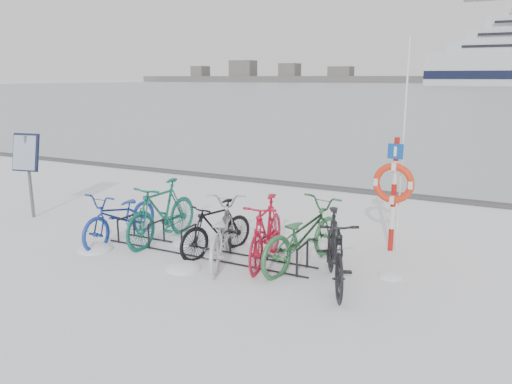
% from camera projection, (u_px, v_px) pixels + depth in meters
% --- Properties ---
extents(ground, '(900.00, 900.00, 0.00)m').
position_uv_depth(ground, '(206.00, 254.00, 8.74)').
color(ground, white).
rests_on(ground, ground).
extents(ice_sheet, '(400.00, 298.00, 0.02)m').
position_uv_depth(ice_sheet, '(497.00, 88.00, 143.32)').
color(ice_sheet, '#A7B5BD').
rests_on(ice_sheet, ground).
extents(quay_edge, '(400.00, 0.25, 0.10)m').
position_uv_depth(quay_edge, '(321.00, 187.00, 13.85)').
color(quay_edge, '#3F3F42').
rests_on(quay_edge, ground).
extents(bike_rack, '(4.00, 0.48, 0.46)m').
position_uv_depth(bike_rack, '(206.00, 244.00, 8.70)').
color(bike_rack, black).
rests_on(bike_rack, ground).
extents(info_board, '(0.65, 0.35, 1.86)m').
position_uv_depth(info_board, '(26.00, 158.00, 10.74)').
color(info_board, '#595B5E').
rests_on(info_board, ground).
extents(lifebuoy_station, '(0.71, 0.22, 3.69)m').
position_uv_depth(lifebuoy_station, '(394.00, 183.00, 8.61)').
color(lifebuoy_station, '#AF140E').
rests_on(lifebuoy_station, ground).
extents(shoreline, '(180.00, 12.00, 9.50)m').
position_uv_depth(shoreline, '(270.00, 77.00, 287.79)').
color(shoreline, '#4C4C4C').
rests_on(shoreline, ground).
extents(bike_0, '(0.69, 1.96, 1.03)m').
position_uv_depth(bike_0, '(121.00, 214.00, 9.37)').
color(bike_0, '#1A3898').
rests_on(bike_0, ground).
extents(bike_1, '(0.62, 2.00, 1.19)m').
position_uv_depth(bike_1, '(162.00, 210.00, 9.33)').
color(bike_1, '#115C4C').
rests_on(bike_1, ground).
extents(bike_2, '(0.93, 1.69, 0.98)m').
position_uv_depth(bike_2, '(217.00, 226.00, 8.69)').
color(bike_2, black).
rests_on(bike_2, ground).
extents(bike_3, '(1.40, 2.15, 1.07)m').
position_uv_depth(bike_3, '(221.00, 230.00, 8.33)').
color(bike_3, '#B5B8BF').
rests_on(bike_3, ground).
extents(bike_4, '(0.86, 1.96, 1.14)m').
position_uv_depth(bike_4, '(266.00, 229.00, 8.26)').
color(bike_4, '#B80F2A').
rests_on(bike_4, ground).
extents(bike_5, '(1.22, 2.23, 1.11)m').
position_uv_depth(bike_5, '(303.00, 233.00, 8.13)').
color(bike_5, '#2C663A').
rests_on(bike_5, ground).
extents(bike_6, '(1.27, 1.95, 1.14)m').
position_uv_depth(bike_6, '(335.00, 248.00, 7.36)').
color(bike_6, black).
rests_on(bike_6, ground).
extents(snow_drifts, '(5.99, 1.70, 0.22)m').
position_uv_depth(snow_drifts, '(162.00, 256.00, 8.67)').
color(snow_drifts, white).
rests_on(snow_drifts, ground).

